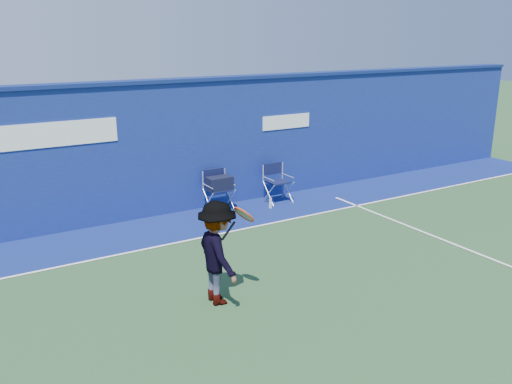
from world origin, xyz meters
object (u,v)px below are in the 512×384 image
water_bottle (270,203)px  tennis_player (218,253)px  directors_chair_left (219,194)px  directors_chair_right (278,190)px

water_bottle → tennis_player: (-3.22, -3.56, 0.70)m
directors_chair_left → directors_chair_right: size_ratio=1.03×
directors_chair_left → water_bottle: bearing=-21.4°
directors_chair_left → directors_chair_right: 1.59m
directors_chair_right → tennis_player: bearing=-133.1°
directors_chair_right → water_bottle: 0.57m
directors_chair_left → tennis_player: bearing=-117.2°
directors_chair_right → water_bottle: (-0.43, -0.34, -0.17)m
directors_chair_right → water_bottle: size_ratio=3.72×
tennis_player → directors_chair_left: bearing=62.8°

